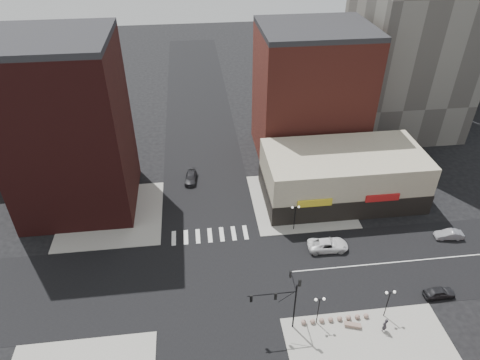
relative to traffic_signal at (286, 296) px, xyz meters
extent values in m
plane|color=black|center=(-7.24, 7.83, -4.96)|extent=(240.00, 240.00, 0.00)
cube|color=black|center=(-7.24, 7.83, -4.95)|extent=(200.00, 14.00, 0.02)
cube|color=black|center=(-7.24, 7.83, -4.95)|extent=(14.00, 200.00, 0.02)
cube|color=gray|center=(-21.74, 22.33, -4.90)|extent=(15.00, 15.00, 0.12)
cube|color=gray|center=(7.26, 22.33, -4.90)|extent=(15.00, 15.00, 0.12)
cube|color=#3B1312|center=(-26.24, 26.33, 7.54)|extent=(16.00, 15.00, 25.00)
cube|color=#3B1312|center=(-39.24, 41.83, 1.04)|extent=(20.00, 18.00, 12.00)
cube|color=maroon|center=(11.76, 37.33, 6.04)|extent=(18.00, 15.00, 22.00)
cube|color=#B4AB8F|center=(13.76, 22.83, -0.96)|extent=(24.00, 12.00, 8.00)
cube|color=black|center=(13.76, 22.83, -3.26)|extent=(24.20, 12.20, 3.40)
cylinder|color=black|center=(0.96, -0.37, -1.46)|extent=(0.18, 0.18, 7.00)
cylinder|color=black|center=(-1.64, -0.37, 1.04)|extent=(5.20, 0.11, 0.11)
cylinder|color=black|center=(-0.04, -0.37, 0.34)|extent=(1.72, 0.06, 1.46)
cylinder|color=black|center=(0.96, 1.13, 1.04)|extent=(0.11, 3.00, 0.11)
cube|color=black|center=(-3.84, -0.37, 0.64)|extent=(0.28, 0.18, 0.95)
sphere|color=red|center=(-3.84, -0.37, 0.94)|extent=(0.16, 0.16, 0.16)
cube|color=black|center=(-1.24, -0.37, 0.64)|extent=(0.28, 0.18, 0.95)
sphere|color=red|center=(-1.24, -0.37, 0.94)|extent=(0.16, 0.16, 0.16)
cube|color=black|center=(0.96, 2.43, 0.64)|extent=(0.18, 0.28, 0.95)
sphere|color=red|center=(0.96, 2.43, 0.94)|extent=(0.16, 0.16, 0.16)
cube|color=black|center=(1.21, -0.37, 2.34)|extent=(0.28, 0.18, 0.95)
sphere|color=red|center=(1.21, -0.37, 2.64)|extent=(0.16, 0.16, 0.16)
cylinder|color=black|center=(3.76, -0.17, -2.84)|extent=(0.11, 0.11, 4.00)
cylinder|color=black|center=(3.76, -0.17, -0.94)|extent=(0.90, 0.06, 0.06)
sphere|color=white|center=(3.31, -0.17, -0.84)|extent=(0.32, 0.32, 0.32)
sphere|color=white|center=(4.21, -0.17, -0.84)|extent=(0.32, 0.32, 0.32)
cylinder|color=black|center=(11.76, -0.17, -2.84)|extent=(0.11, 0.11, 4.00)
cylinder|color=black|center=(11.76, -0.17, -0.94)|extent=(0.90, 0.06, 0.06)
sphere|color=white|center=(11.31, -0.17, -0.84)|extent=(0.32, 0.32, 0.32)
sphere|color=white|center=(12.21, -0.17, -0.84)|extent=(0.32, 0.32, 0.32)
cylinder|color=black|center=(4.76, 15.83, -2.84)|extent=(0.11, 0.11, 4.00)
cylinder|color=black|center=(4.76, 15.83, -0.94)|extent=(0.90, 0.06, 0.06)
sphere|color=white|center=(4.31, 15.83, -0.84)|extent=(0.32, 0.32, 0.32)
sphere|color=white|center=(5.21, 15.83, -0.84)|extent=(0.32, 0.32, 0.32)
sphere|color=gray|center=(2.26, -0.17, -4.55)|extent=(0.58, 0.58, 0.58)
sphere|color=gray|center=(3.31, -0.17, -4.55)|extent=(0.58, 0.58, 0.58)
sphere|color=gray|center=(4.36, -0.17, -4.55)|extent=(0.58, 0.58, 0.58)
sphere|color=gray|center=(5.41, -0.17, -4.55)|extent=(0.58, 0.58, 0.58)
sphere|color=gray|center=(6.46, -0.17, -4.55)|extent=(0.58, 0.58, 0.58)
sphere|color=gray|center=(7.51, -0.17, -4.55)|extent=(0.58, 0.58, 0.58)
sphere|color=gray|center=(8.56, -0.17, -4.55)|extent=(0.58, 0.58, 0.58)
sphere|color=gray|center=(9.61, -0.17, -4.55)|extent=(0.58, 0.58, 0.58)
imported|color=white|center=(8.48, 11.36, -4.20)|extent=(5.55, 2.72, 1.52)
imported|color=black|center=(19.48, 1.83, -4.32)|extent=(3.80, 1.57, 1.29)
imported|color=#939297|center=(26.01, 11.45, -4.33)|extent=(3.97, 1.71, 1.27)
imported|color=black|center=(-9.62, 29.90, -4.32)|extent=(2.35, 4.64, 1.29)
imported|color=#2A272D|center=(10.92, -2.10, -3.87)|extent=(0.84, 0.73, 1.94)
cube|color=#8A6D5F|center=(7.66, -1.17, -4.69)|extent=(1.71, 0.96, 0.31)
cube|color=#8A6D5F|center=(7.66, -1.17, -4.47)|extent=(1.94, 1.12, 0.12)
camera|label=1|loc=(-8.52, -29.44, 36.29)|focal=32.00mm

